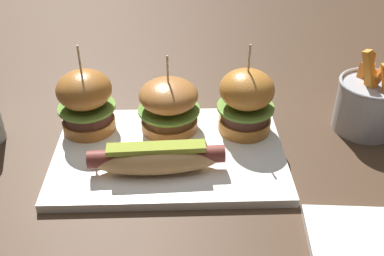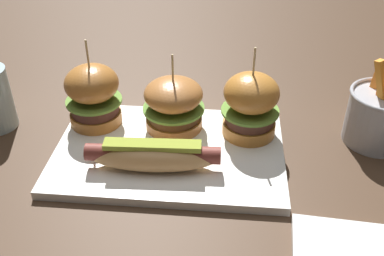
{
  "view_description": "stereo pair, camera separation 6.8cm",
  "coord_description": "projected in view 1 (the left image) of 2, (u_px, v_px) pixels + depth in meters",
  "views": [
    {
      "loc": [
        0.02,
        -0.56,
        0.44
      ],
      "look_at": [
        0.04,
        0.0,
        0.05
      ],
      "focal_mm": 42.43,
      "sensor_mm": 36.0,
      "label": 1
    },
    {
      "loc": [
        0.09,
        -0.56,
        0.44
      ],
      "look_at": [
        0.04,
        0.0,
        0.05
      ],
      "focal_mm": 42.43,
      "sensor_mm": 36.0,
      "label": 2
    }
  ],
  "objects": [
    {
      "name": "slider_center",
      "position": [
        170.0,
        105.0,
        0.73
      ],
      "size": [
        0.1,
        0.1,
        0.13
      ],
      "color": "#B06E37",
      "rests_on": "platter_main"
    },
    {
      "name": "slider_left",
      "position": [
        86.0,
        101.0,
        0.72
      ],
      "size": [
        0.09,
        0.09,
        0.15
      ],
      "color": "#B06D30",
      "rests_on": "platter_main"
    },
    {
      "name": "fries_bucket",
      "position": [
        368.0,
        104.0,
        0.75
      ],
      "size": [
        0.11,
        0.11,
        0.14
      ],
      "color": "#A8AAB2",
      "rests_on": "ground"
    },
    {
      "name": "slider_right",
      "position": [
        246.0,
        101.0,
        0.72
      ],
      "size": [
        0.09,
        0.09,
        0.15
      ],
      "color": "#BF7931",
      "rests_on": "platter_main"
    },
    {
      "name": "platter_main",
      "position": [
        169.0,
        153.0,
        0.71
      ],
      "size": [
        0.35,
        0.24,
        0.01
      ],
      "primitive_type": "cube",
      "color": "white",
      "rests_on": "ground"
    },
    {
      "name": "ground_plane",
      "position": [
        169.0,
        157.0,
        0.71
      ],
      "size": [
        3.0,
        3.0,
        0.0
      ],
      "primitive_type": "plane",
      "color": "#422D1E"
    },
    {
      "name": "hot_dog",
      "position": [
        157.0,
        158.0,
        0.65
      ],
      "size": [
        0.2,
        0.06,
        0.05
      ],
      "color": "tan",
      "rests_on": "platter_main"
    }
  ]
}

